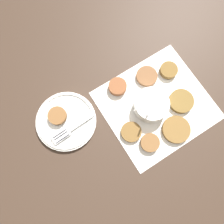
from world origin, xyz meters
name	(u,v)px	position (x,y,z in m)	size (l,w,h in m)	color
ground_plane	(160,103)	(0.00, 0.00, 0.00)	(4.00, 4.00, 0.00)	#38281E
napkin	(157,105)	(0.01, 0.00, 0.00)	(0.38, 0.36, 0.00)	white
sauce_bowl	(150,104)	(0.04, 0.00, 0.03)	(0.12, 0.11, 0.08)	white
fritter_0	(169,70)	(-0.07, -0.09, 0.01)	(0.06, 0.06, 0.02)	brown
fritter_1	(131,132)	(0.13, 0.05, 0.01)	(0.06, 0.06, 0.01)	brown
fritter_2	(176,130)	(-0.01, 0.10, 0.01)	(0.09, 0.09, 0.01)	brown
fritter_3	(147,76)	(0.01, -0.10, 0.01)	(0.07, 0.07, 0.01)	brown
fritter_4	(118,87)	(0.11, -0.10, 0.01)	(0.06, 0.06, 0.02)	brown
fritter_5	(150,143)	(0.08, 0.11, 0.01)	(0.06, 0.06, 0.02)	brown
fritter_6	(181,101)	(-0.06, 0.02, 0.01)	(0.08, 0.08, 0.02)	brown
serving_plate	(66,121)	(0.31, -0.05, 0.01)	(0.19, 0.19, 0.02)	white
fritter_on_plate	(57,116)	(0.32, -0.07, 0.03)	(0.06, 0.06, 0.01)	brown
fork	(69,130)	(0.30, -0.02, 0.02)	(0.15, 0.06, 0.00)	silver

